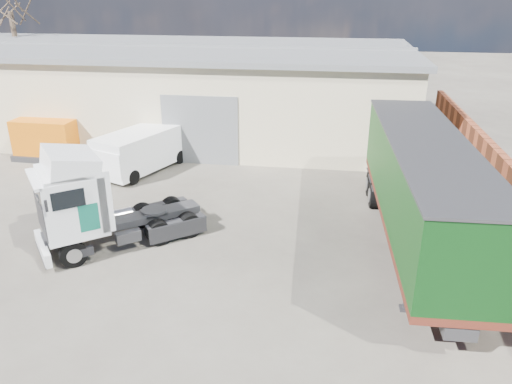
# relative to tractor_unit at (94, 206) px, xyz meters

# --- Properties ---
(ground) EXTENTS (120.00, 120.00, 0.00)m
(ground) POSITION_rel_tractor_unit_xyz_m (3.44, -0.63, -1.61)
(ground) COLOR #2B2722
(ground) RESTS_ON ground
(warehouse) EXTENTS (30.60, 12.60, 5.42)m
(warehouse) POSITION_rel_tractor_unit_xyz_m (-2.56, 15.37, 1.05)
(warehouse) COLOR beige
(warehouse) RESTS_ON ground
(brick_boundary_wall) EXTENTS (0.35, 26.00, 2.50)m
(brick_boundary_wall) POSITION_rel_tractor_unit_xyz_m (14.94, 5.37, -0.36)
(brick_boundary_wall) COLOR brown
(brick_boundary_wall) RESTS_ON ground
(tractor_unit) EXTENTS (5.72, 5.19, 3.83)m
(tractor_unit) POSITION_rel_tractor_unit_xyz_m (0.00, 0.00, 0.00)
(tractor_unit) COLOR black
(tractor_unit) RESTS_ON ground
(box_trailer) EXTENTS (2.95, 12.24, 4.04)m
(box_trailer) POSITION_rel_tractor_unit_xyz_m (11.25, 1.72, 0.85)
(box_trailer) COLOR #2D2D30
(box_trailer) RESTS_ON ground
(panel_van) EXTENTS (3.79, 5.43, 2.06)m
(panel_van) POSITION_rel_tractor_unit_xyz_m (-1.31, 7.77, -0.55)
(panel_van) COLOR black
(panel_van) RESTS_ON ground
(orange_skip) EXTENTS (3.54, 2.29, 2.17)m
(orange_skip) POSITION_rel_tractor_unit_xyz_m (-6.92, 9.13, -0.67)
(orange_skip) COLOR #2D2D30
(orange_skip) RESTS_ON ground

